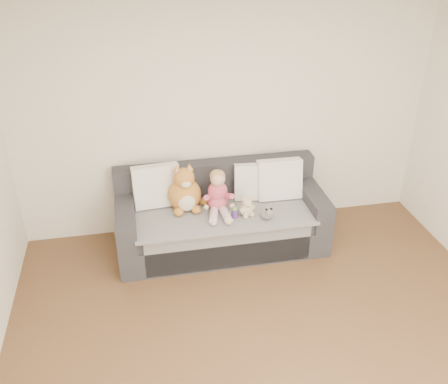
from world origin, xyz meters
name	(u,v)px	position (x,y,z in m)	size (l,w,h in m)	color
room_shell	(283,221)	(0.00, 0.42, 1.30)	(5.00, 5.00, 5.00)	brown
sofa	(221,219)	(-0.14, 2.06, 0.31)	(2.20, 0.94, 0.85)	#28282D
cushion_left	(156,186)	(-0.80, 2.23, 0.70)	(0.51, 0.26, 0.46)	silver
cushion_right_back	(254,182)	(0.25, 2.17, 0.67)	(0.45, 0.25, 0.40)	silver
cushion_right_front	(279,179)	(0.52, 2.13, 0.69)	(0.48, 0.22, 0.45)	silver
toddler	(218,194)	(-0.18, 1.98, 0.66)	(0.32, 0.46, 0.46)	#BE435D
plush_cat	(185,192)	(-0.51, 2.09, 0.67)	(0.43, 0.38, 0.53)	#C16C2A
teddy_bear	(247,208)	(0.09, 1.82, 0.57)	(0.18, 0.15, 0.23)	tan
plush_cow	(267,213)	(0.27, 1.72, 0.54)	(0.13, 0.19, 0.16)	white
sippy_cup	(235,212)	(-0.04, 1.82, 0.54)	(0.11, 0.08, 0.13)	#5C3187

